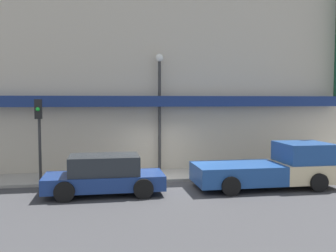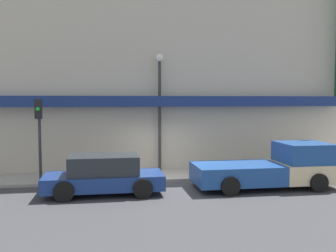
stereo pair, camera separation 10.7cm
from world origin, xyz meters
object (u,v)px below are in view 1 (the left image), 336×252
at_px(pickup_truck, 274,168).
at_px(traffic_light, 39,125).
at_px(street_lamp, 160,98).
at_px(parked_car, 104,175).
at_px(fire_hydrant, 86,171).

bearing_deg(pickup_truck, traffic_light, 166.95).
bearing_deg(traffic_light, street_lamp, 16.33).
relative_size(pickup_truck, traffic_light, 1.66).
xyz_separation_m(parked_car, traffic_light, (-2.62, 2.09, 1.76)).
relative_size(fire_hydrant, street_lamp, 0.14).
height_order(pickup_truck, fire_hydrant, pickup_truck).
distance_m(pickup_truck, traffic_light, 9.67).
height_order(pickup_truck, traffic_light, traffic_light).
xyz_separation_m(parked_car, fire_hydrant, (-0.78, 2.06, -0.21)).
bearing_deg(fire_hydrant, street_lamp, 24.73).
bearing_deg(pickup_truck, street_lamp, 137.97).
relative_size(pickup_truck, parked_car, 1.29).
height_order(fire_hydrant, street_lamp, street_lamp).
xyz_separation_m(street_lamp, traffic_light, (-5.22, -1.53, -1.11)).
bearing_deg(pickup_truck, fire_hydrant, 164.15).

